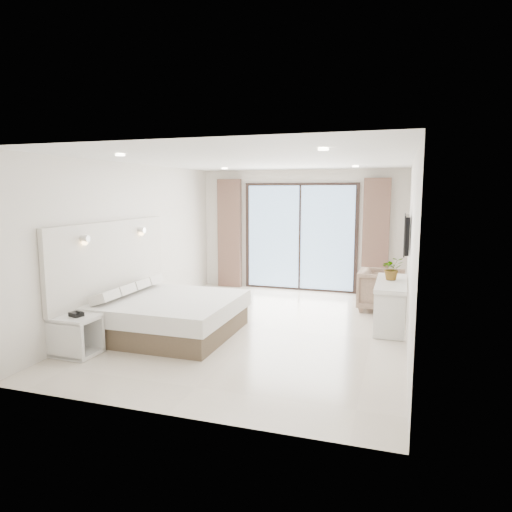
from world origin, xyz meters
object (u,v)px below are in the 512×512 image
object	(u,v)px
console_desk	(391,294)
bed	(168,315)
armchair	(382,288)
nightstand	(75,336)

from	to	relation	value
console_desk	bed	bearing A→B (deg)	-156.65
bed	armchair	xyz separation A→B (m)	(3.13, 2.53, 0.12)
nightstand	console_desk	bearing A→B (deg)	34.52
nightstand	armchair	world-z (taller)	armchair
console_desk	nightstand	bearing A→B (deg)	-146.77
bed	nightstand	world-z (taller)	bed
console_desk	armchair	world-z (taller)	armchair
nightstand	armchair	xyz separation A→B (m)	(3.87, 3.76, 0.15)
console_desk	armchair	bearing A→B (deg)	99.80
nightstand	console_desk	size ratio (longest dim) A/B	0.39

